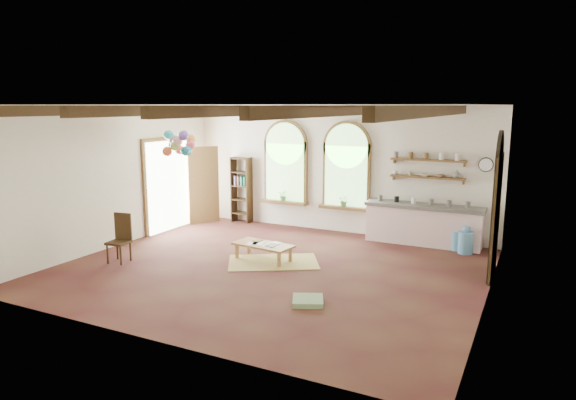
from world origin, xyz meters
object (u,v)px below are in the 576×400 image
Objects in this scene: side_chair at (119,248)px; balloon_cluster at (180,143)px; kitchen_counter at (423,224)px; coffee_table at (263,246)px.

balloon_cluster is (0.24, 1.79, 2.05)m from side_chair.
kitchen_counter is 2.67× the size of side_chair.
kitchen_counter is at bearing 38.24° from side_chair.
kitchen_counter is 2.35× the size of balloon_cluster.
side_chair reaches higher than kitchen_counter.
coffee_table is at bearing 28.19° from side_chair.
balloon_cluster reaches higher than side_chair.
coffee_table is 1.31× the size of side_chair.
balloon_cluster is at bearing 170.78° from coffee_table.
side_chair is (-2.61, -1.40, -0.03)m from coffee_table.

